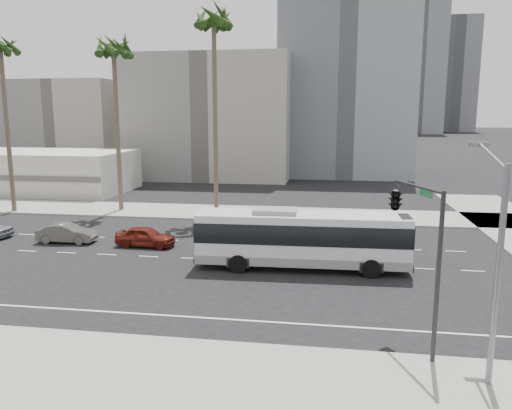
% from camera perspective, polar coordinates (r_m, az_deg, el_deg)
% --- Properties ---
extents(ground, '(700.00, 700.00, 0.00)m').
position_cam_1_polar(ground, '(33.16, -2.45, -6.43)').
color(ground, black).
rests_on(ground, ground).
extents(sidewalk_north, '(120.00, 7.00, 0.15)m').
position_cam_1_polar(sidewalk_north, '(48.00, 1.12, -1.06)').
color(sidewalk_north, gray).
rests_on(sidewalk_north, ground).
extents(sidewalk_south, '(120.00, 7.00, 0.15)m').
position_cam_1_polar(sidewalk_south, '(19.32, -11.89, -19.33)').
color(sidewalk_south, gray).
rests_on(sidewalk_south, ground).
extents(commercial_low, '(22.00, 12.16, 5.00)m').
position_cam_1_polar(commercial_low, '(68.00, -23.55, 3.52)').
color(commercial_low, beige).
rests_on(commercial_low, ground).
extents(midrise_beige_west, '(24.00, 18.00, 18.00)m').
position_cam_1_polar(midrise_beige_west, '(78.29, -4.80, 9.90)').
color(midrise_beige_west, gray).
rests_on(midrise_beige_west, ground).
extents(midrise_gray_center, '(20.00, 20.00, 26.00)m').
position_cam_1_polar(midrise_gray_center, '(83.23, 10.19, 12.55)').
color(midrise_gray_center, slate).
rests_on(midrise_gray_center, ground).
extents(midrise_beige_far, '(18.00, 16.00, 15.00)m').
position_cam_1_polar(midrise_beige_far, '(92.42, -20.09, 8.45)').
color(midrise_beige_far, gray).
rests_on(midrise_beige_far, ground).
extents(civic_tower, '(42.00, 42.00, 129.00)m').
position_cam_1_polar(civic_tower, '(282.78, 7.30, 16.21)').
color(civic_tower, '#B6AFA3').
rests_on(civic_tower, ground).
extents(highrise_right, '(26.00, 26.00, 70.00)m').
position_cam_1_polar(highrise_right, '(265.23, 17.74, 15.38)').
color(highrise_right, '#515459').
rests_on(highrise_right, ground).
extents(highrise_far, '(22.00, 22.00, 60.00)m').
position_cam_1_polar(highrise_far, '(298.75, 21.66, 13.56)').
color(highrise_far, '#515459').
rests_on(highrise_far, ground).
extents(city_bus, '(13.18, 3.31, 3.77)m').
position_cam_1_polar(city_bus, '(31.16, 5.29, -3.80)').
color(city_bus, silver).
rests_on(city_bus, ground).
extents(car_a, '(1.94, 4.41, 1.48)m').
position_cam_1_polar(car_a, '(37.27, -12.57, -3.61)').
color(car_a, maroon).
rests_on(car_a, ground).
extents(car_b, '(1.74, 4.42, 1.43)m').
position_cam_1_polar(car_b, '(40.11, -20.89, -3.10)').
color(car_b, '#57544D').
rests_on(car_b, ground).
extents(streetlight_corner, '(0.68, 3.94, 8.46)m').
position_cam_1_polar(streetlight_corner, '(19.26, 25.78, -5.21)').
color(streetlight_corner, slate).
rests_on(streetlight_corner, ground).
extents(traffic_signal, '(3.14, 4.36, 6.82)m').
position_cam_1_polar(traffic_signal, '(22.24, 16.15, -0.11)').
color(traffic_signal, '#262628').
rests_on(traffic_signal, ground).
extents(palm_near, '(5.71, 5.71, 19.20)m').
position_cam_1_polar(palm_near, '(47.65, -4.86, 19.77)').
color(palm_near, brown).
rests_on(palm_near, ground).
extents(palm_mid, '(5.48, 5.48, 16.93)m').
position_cam_1_polar(palm_mid, '(50.94, -16.02, 16.34)').
color(palm_mid, brown).
rests_on(palm_mid, ground).
extents(palm_far, '(4.94, 4.94, 16.98)m').
position_cam_1_polar(palm_far, '(54.06, -27.29, 15.46)').
color(palm_far, brown).
rests_on(palm_far, ground).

